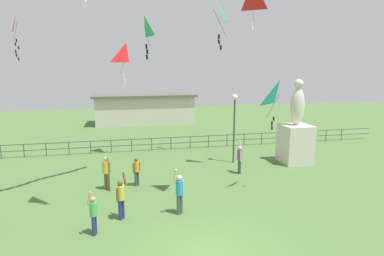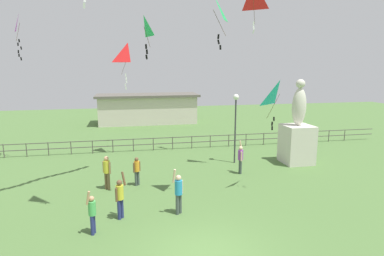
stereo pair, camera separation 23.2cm
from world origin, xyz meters
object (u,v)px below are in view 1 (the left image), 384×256
kite_6 (214,11)px  person_6 (180,191)px  person_0 (106,171)px  lamppost (234,113)px  person_5 (121,196)px  kite_8 (17,25)px  person_2 (137,170)px  kite_0 (144,27)px  kite_7 (126,56)px  statue_monument (296,137)px  person_4 (240,157)px  person_1 (94,212)px  kite_4 (279,95)px

kite_6 → person_6: bearing=-145.4°
person_0 → person_6: person_6 is taller
lamppost → person_5: size_ratio=2.28×
lamppost → kite_8: (-12.96, 3.16, 5.40)m
person_2 → kite_0: bearing=-77.4°
kite_6 → kite_7: bearing=111.3°
statue_monument → kite_7: (-10.39, 4.46, 5.15)m
person_4 → kite_6: (-2.59, -3.24, 7.45)m
statue_monument → person_1: bearing=-150.3°
person_1 → kite_7: kite_7 is taller
person_6 → kite_7: size_ratio=0.67×
person_0 → kite_6: 9.14m
person_2 → kite_6: size_ratio=0.69×
person_4 → kite_4: kite_4 is taller
person_5 → person_6: (2.40, -0.03, 0.03)m
kite_7 → kite_0: bearing=-85.8°
kite_4 → kite_6: bearing=-179.0°
person_2 → person_0: bearing=-170.0°
lamppost → person_1: bearing=-136.8°
kite_6 → kite_7: 9.83m
statue_monument → person_2: size_ratio=3.53×
person_0 → person_1: person_1 is taller
person_5 → person_6: bearing=-0.7°
statue_monument → kite_0: (-9.76, -4.10, 6.04)m
person_1 → kite_7: 12.87m
lamppost → kite_6: bearing=-119.0°
person_4 → person_6: (-4.33, -4.45, 0.05)m
person_5 → statue_monument: bearing=27.6°
person_0 → kite_6: size_ratio=0.79×
person_6 → kite_0: bearing=124.3°
statue_monument → kite_8: size_ratio=1.89×
person_2 → person_5: 3.76m
person_1 → person_5: size_ratio=0.90×
person_4 → person_5: (-6.73, -4.42, 0.02)m
kite_8 → kite_6: bearing=-40.3°
person_0 → kite_8: (-5.16, 6.26, 7.63)m
statue_monument → kite_0: bearing=-157.2°
statue_monument → person_4: bearing=-162.6°
person_2 → person_4: person_4 is taller
kite_4 → person_5: bearing=-170.5°
lamppost → kite_8: kite_8 is taller
statue_monument → person_6: size_ratio=2.66×
person_5 → kite_6: size_ratio=0.89×
person_6 → kite_7: 11.93m
person_6 → kite_0: size_ratio=1.11×
person_5 → person_1: bearing=-132.6°
kite_6 → person_0: bearing=155.2°
person_1 → kite_8: (-4.88, 10.74, 7.75)m
lamppost → person_2: lamppost is taller
person_2 → kite_0: (0.45, -2.01, 6.87)m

